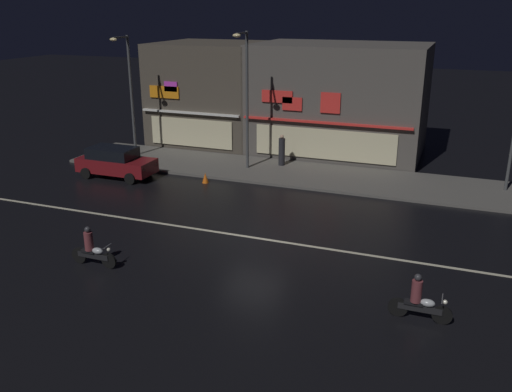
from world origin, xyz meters
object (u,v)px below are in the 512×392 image
streetlamp_west (129,87)px  motorcycle_trailing_far (419,301)px  motorcycle_following (92,250)px  parked_car_near_kerb (116,162)px  streetlamp_mid (246,91)px  pedestrian_on_sidewalk (282,151)px  traffic_cone (205,178)px

streetlamp_west → motorcycle_trailing_far: (18.43, -13.05, -3.79)m
streetlamp_west → motorcycle_following: bearing=-62.8°
parked_car_near_kerb → streetlamp_mid: bearing=30.2°
parked_car_near_kerb → streetlamp_west: bearing=109.0°
parked_car_near_kerb → motorcycle_following: size_ratio=2.26×
streetlamp_mid → motorcycle_trailing_far: streetlamp_mid is taller
pedestrian_on_sidewalk → parked_car_near_kerb: size_ratio=0.42×
pedestrian_on_sidewalk → parked_car_near_kerb: (-8.03, -5.09, -0.11)m
pedestrian_on_sidewalk → traffic_cone: 5.25m
streetlamp_west → traffic_cone: bearing=-25.2°
streetlamp_mid → parked_car_near_kerb: 8.23m
pedestrian_on_sidewalk → motorcycle_trailing_far: 16.98m
motorcycle_following → motorcycle_trailing_far: (11.51, 0.44, 0.00)m
motorcycle_following → motorcycle_trailing_far: bearing=174.2°
streetlamp_west → motorcycle_following: size_ratio=3.83×
pedestrian_on_sidewalk → motorcycle_following: 14.97m
streetlamp_west → traffic_cone: size_ratio=13.24×
pedestrian_on_sidewalk → streetlamp_west: bearing=74.6°
motorcycle_following → pedestrian_on_sidewalk: bearing=-107.3°
streetlamp_west → parked_car_near_kerb: 5.37m
streetlamp_mid → traffic_cone: size_ratio=13.89×
motorcycle_trailing_far → pedestrian_on_sidewalk: bearing=-64.0°
streetlamp_mid → traffic_cone: 5.36m
pedestrian_on_sidewalk → motorcycle_trailing_far: size_ratio=0.96×
parked_car_near_kerb → motorcycle_trailing_far: bearing=-28.4°
streetlamp_west → motorcycle_trailing_far: 22.90m
motorcycle_following → traffic_cone: bearing=-95.3°
pedestrian_on_sidewalk → traffic_cone: size_ratio=3.32×
parked_car_near_kerb → motorcycle_trailing_far: (17.12, -9.25, -0.24)m
streetlamp_mid → pedestrian_on_sidewalk: size_ratio=4.19×
parked_car_near_kerb → motorcycle_following: bearing=-59.9°
pedestrian_on_sidewalk → streetlamp_mid: bearing=106.2°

